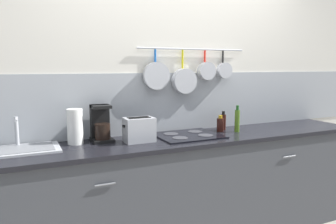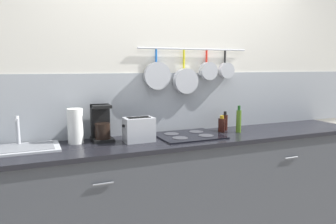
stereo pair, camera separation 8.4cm
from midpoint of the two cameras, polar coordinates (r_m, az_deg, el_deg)
wall_back at (r=2.99m, az=2.42°, el=3.40°), size 7.20×0.16×2.60m
cabinet_base at (r=2.90m, az=5.11°, el=-13.75°), size 3.27×0.54×0.90m
countertop at (r=2.76m, az=5.23°, el=-4.72°), size 3.31×0.57×0.03m
sink_basin at (r=2.54m, az=-23.76°, el=-5.68°), size 0.56×0.33×0.23m
paper_towel_roll at (r=2.59m, az=-14.96°, el=-2.38°), size 0.12×0.12×0.27m
coffee_maker at (r=2.65m, az=-10.65°, el=-2.32°), size 0.16×0.19×0.29m
toaster at (r=2.57m, az=-4.17°, el=-3.06°), size 0.25×0.15×0.19m
cooktop at (r=2.78m, az=4.45°, el=-4.09°), size 0.53×0.45×0.01m
bottle_hot_sauce at (r=3.00m, az=10.12°, el=-2.18°), size 0.06×0.06×0.15m
bottle_sesame_oil at (r=3.08m, az=10.66°, el=-1.71°), size 0.05×0.05×0.17m
bottle_cooking_wine at (r=3.00m, az=13.00°, el=-1.46°), size 0.04×0.04×0.24m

